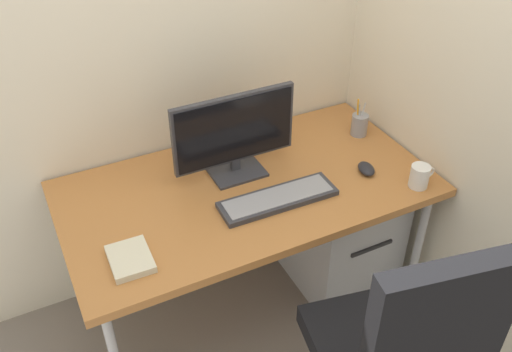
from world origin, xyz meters
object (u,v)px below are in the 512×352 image
mouse (366,169)px  notebook (130,259)px  coffee_mug (420,176)px  office_chair (403,350)px  monitor (235,133)px  pen_holder (359,124)px  keyboard (278,198)px  filing_cabinet (341,235)px

mouse → notebook: bearing=-162.8°
notebook → coffee_mug: 1.16m
office_chair → notebook: (-0.68, 0.64, 0.14)m
mouse → office_chair: bearing=-102.8°
monitor → mouse: 0.57m
office_chair → pen_holder: 1.10m
coffee_mug → pen_holder: bearing=88.5°
office_chair → keyboard: (-0.07, 0.70, 0.14)m
pen_holder → keyboard: bearing=-154.8°
pen_holder → mouse: bearing=-118.8°
filing_cabinet → notebook: 1.12m
notebook → monitor: bearing=32.2°
mouse → pen_holder: pen_holder is taller
office_chair → filing_cabinet: bearing=67.5°
office_chair → coffee_mug: 0.74m
keyboard → office_chair: bearing=-84.1°
office_chair → filing_cabinet: size_ratio=1.98×
mouse → notebook: mouse is taller
notebook → office_chair: bearing=-41.4°
mouse → monitor: bearing=165.9°
filing_cabinet → keyboard: (-0.41, -0.10, 0.45)m
filing_cabinet → pen_holder: bearing=45.9°
keyboard → pen_holder: bearing=25.2°
filing_cabinet → mouse: bearing=-83.0°
monitor → notebook: (-0.55, -0.32, -0.17)m
monitor → coffee_mug: size_ratio=4.63×
office_chair → coffee_mug: size_ratio=9.61×
mouse → filing_cabinet: bearing=110.3°
filing_cabinet → coffee_mug: size_ratio=4.87×
monitor → pen_holder: monitor is taller
keyboard → notebook: (-0.61, -0.07, 0.00)m
monitor → pen_holder: bearing=1.1°
office_chair → keyboard: size_ratio=2.28×
coffee_mug → office_chair: bearing=-131.7°
monitor → keyboard: size_ratio=1.10×
mouse → notebook: (-1.03, -0.07, -0.00)m
keyboard → notebook: bearing=-173.8°
keyboard → mouse: 0.42m
mouse → coffee_mug: coffee_mug is taller
mouse → coffee_mug: 0.22m
office_chair → mouse: office_chair is taller
monitor → pen_holder: 0.64m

